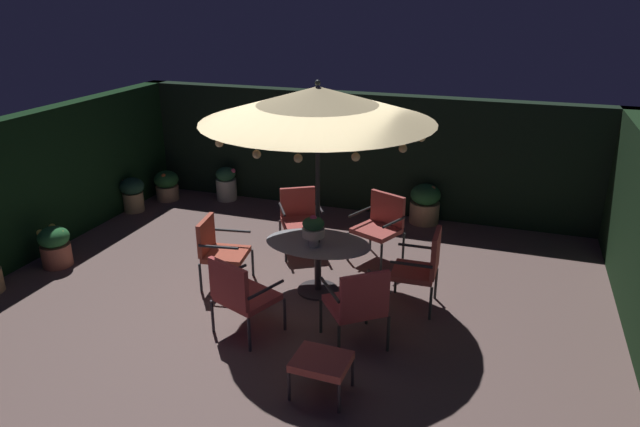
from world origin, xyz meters
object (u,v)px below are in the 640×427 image
Objects in this scene: patio_chair_east at (358,302)px; patio_chair_south at (381,223)px; patio_umbrella at (318,104)px; patio_chair_northeast at (240,293)px; potted_plant_back_center at (133,193)px; potted_plant_right_far at (425,203)px; patio_chair_north at (219,247)px; ottoman_footrest at (321,363)px; patio_chair_southwest at (300,215)px; potted_plant_right_near at (226,184)px; potted_plant_left_near at (55,246)px; centerpiece_planter at (313,228)px; patio_dining_table at (318,254)px; patio_chair_southeast at (423,265)px; potted_plant_front_corner at (167,185)px.

patio_chair_east reaches higher than patio_chair_south.
patio_umbrella is 2.84× the size of patio_chair_east.
patio_chair_northeast is 1.56× the size of potted_plant_back_center.
potted_plant_right_far is at bearing 76.71° from patio_chair_south.
patio_chair_north is 0.93× the size of patio_chair_east.
patio_chair_south is 3.22m from ottoman_footrest.
patio_chair_north is at bearing -115.11° from patio_chair_southwest.
patio_chair_east reaches higher than potted_plant_right_near.
patio_chair_northeast is 1.40m from ottoman_footrest.
potted_plant_left_near reaches higher than ottoman_footrest.
potted_plant_right_near is (-3.39, 1.61, -0.26)m from patio_chair_south.
centerpiece_planter is 0.75× the size of ottoman_footrest.
centerpiece_planter is at bearing -95.12° from patio_dining_table.
patio_dining_table reaches higher than potted_plant_right_near.
patio_chair_north is 1.45× the size of potted_plant_right_near.
potted_plant_left_near is (-4.40, -1.75, -0.27)m from patio_chair_south.
potted_plant_back_center is (-5.52, 1.71, -0.25)m from patio_chair_southeast.
potted_plant_right_near is (-2.83, 2.99, -0.64)m from centerpiece_planter.
patio_chair_northeast is 0.98× the size of patio_chair_east.
centerpiece_planter reaches higher than patio_chair_north.
patio_chair_south is at bearing -103.29° from potted_plant_right_far.
potted_plant_back_center reaches higher than potted_plant_left_near.
patio_chair_southeast is 2.35m from patio_chair_southwest.
centerpiece_planter is at bearing 3.37° from patio_chair_north.
patio_dining_table is at bearing -59.06° from patio_chair_southwest.
patio_dining_table is at bearing -22.76° from potted_plant_back_center.
patio_umbrella reaches higher than potted_plant_back_center.
patio_chair_north is at bearing -174.78° from patio_chair_southeast.
centerpiece_planter is 4.59m from potted_plant_back_center.
patio_chair_north is at bearing -142.32° from patio_chair_south.
patio_chair_south is 1.78× the size of ottoman_footrest.
potted_plant_right_far reaches higher than potted_plant_back_center.
patio_chair_north is 2.34m from patio_chair_east.
ottoman_footrest is 0.99× the size of potted_plant_front_corner.
potted_plant_right_near is at bearing 134.93° from patio_umbrella.
patio_chair_north reaches higher than ottoman_footrest.
patio_chair_north reaches higher than potted_plant_left_near.
patio_chair_north reaches higher than potted_plant_front_corner.
patio_chair_northeast reaches higher than potted_plant_back_center.
patio_chair_east is 1.65× the size of potted_plant_left_near.
patio_umbrella reaches higher than potted_plant_right_far.
patio_chair_southeast reaches higher than potted_plant_right_far.
patio_dining_table reaches higher than potted_plant_right_far.
potted_plant_right_far is at bearing 5.03° from potted_plant_front_corner.
patio_umbrella is at bearing 127.90° from patio_chair_east.
patio_chair_south is (-0.82, 1.21, -0.01)m from patio_chair_southeast.
patio_chair_south is at bearing 67.61° from patio_chair_northeast.
patio_chair_east is 1.56× the size of potted_plant_right_near.
patio_chair_northeast is 2.72m from patio_chair_south.
patio_dining_table is at bearing -113.67° from patio_chair_south.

